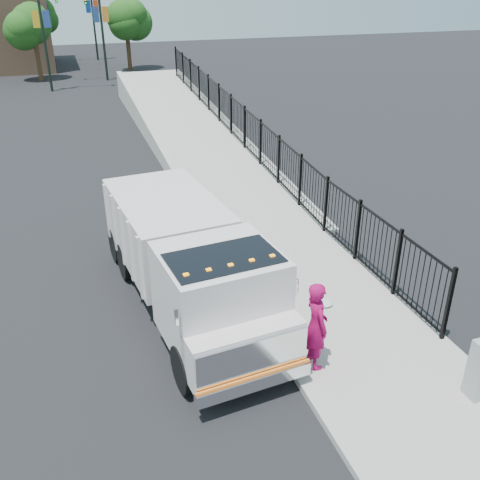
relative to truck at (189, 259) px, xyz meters
name	(u,v)px	position (x,y,z in m)	size (l,w,h in m)	color
ground	(265,322)	(1.55, -1.07, -1.46)	(120.00, 120.00, 0.00)	black
sidewalk	(379,355)	(3.48, -3.07, -1.40)	(3.55, 12.00, 0.12)	#9E998E
curb	(298,372)	(1.55, -3.07, -1.38)	(0.30, 12.00, 0.16)	#ADAAA3
ramp	(193,140)	(3.68, 14.93, -1.46)	(3.95, 24.00, 1.70)	#9E998E
iron_fence	(245,141)	(5.10, 10.93, -0.56)	(0.10, 28.00, 1.80)	black
truck	(189,259)	(0.00, 0.00, 0.00)	(3.20, 7.79, 2.60)	black
worker	(316,325)	(1.95, -2.95, -0.35)	(0.72, 0.47, 1.97)	#970946
debris	(324,302)	(3.19, -0.97, -1.29)	(0.44, 0.44, 0.11)	silver
light_pole_0	(47,26)	(-2.60, 30.25, 2.90)	(3.77, 0.22, 8.00)	black
light_pole_1	(97,21)	(1.02, 33.54, 2.90)	(3.78, 0.22, 8.00)	black
light_pole_2	(46,15)	(-2.64, 41.42, 2.90)	(3.77, 0.22, 8.00)	black
light_pole_3	(89,12)	(1.25, 44.98, 2.90)	(3.78, 0.22, 8.00)	black
tree_0	(33,27)	(-3.65, 34.79, 2.51)	(3.08, 3.08, 5.54)	#382314
tree_1	(126,21)	(3.71, 37.89, 2.49)	(2.73, 2.73, 5.37)	#382314
tree_2	(40,16)	(-3.17, 46.94, 2.50)	(2.90, 2.90, 5.45)	#382314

